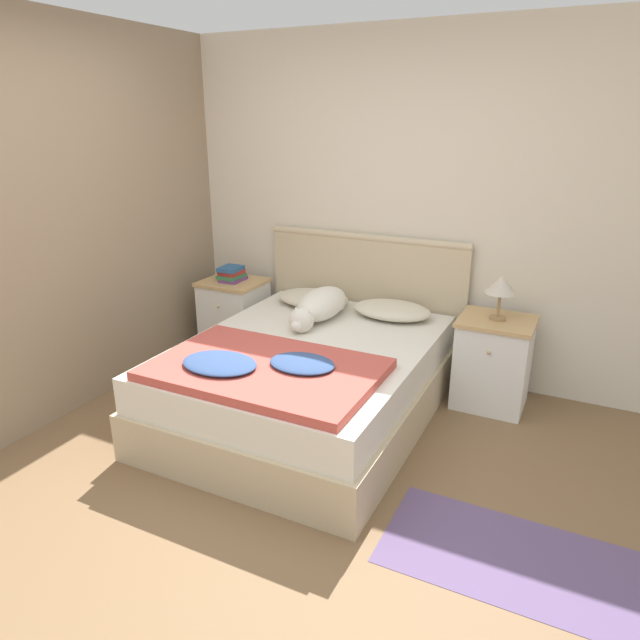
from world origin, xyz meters
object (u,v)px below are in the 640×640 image
(nightstand_right, at_px, (493,362))
(table_lamp, at_px, (501,286))
(book_stack, at_px, (232,274))
(pillow_right, at_px, (392,310))
(dog, at_px, (320,306))
(pillow_left, at_px, (313,298))
(bed, at_px, (307,381))
(nightstand_left, at_px, (235,316))

(nightstand_right, bearing_deg, table_lamp, -90.00)
(book_stack, bearing_deg, pillow_right, 0.50)
(dog, relative_size, book_stack, 3.63)
(nightstand_right, bearing_deg, pillow_left, 179.76)
(nightstand_right, bearing_deg, book_stack, -179.82)
(nightstand_right, xyz_separation_m, pillow_right, (-0.75, 0.01, 0.27))
(bed, xyz_separation_m, nightstand_left, (-1.08, 0.73, 0.06))
(nightstand_right, height_order, pillow_left, pillow_left)
(bed, bearing_deg, dog, 105.84)
(bed, bearing_deg, pillow_right, 66.18)
(dog, bearing_deg, nightstand_right, 12.86)
(bed, distance_m, table_lamp, 1.43)
(pillow_right, height_order, book_stack, book_stack)
(book_stack, bearing_deg, pillow_left, 0.94)
(nightstand_right, bearing_deg, pillow_right, 179.56)
(table_lamp, bearing_deg, bed, -146.02)
(pillow_right, bearing_deg, book_stack, -179.50)
(nightstand_right, height_order, book_stack, book_stack)
(nightstand_left, bearing_deg, pillow_left, 0.44)
(nightstand_left, distance_m, book_stack, 0.38)
(nightstand_right, distance_m, book_stack, 2.19)
(pillow_left, relative_size, table_lamp, 1.89)
(pillow_right, distance_m, dog, 0.54)
(bed, distance_m, pillow_right, 0.87)
(nightstand_left, xyz_separation_m, pillow_left, (0.75, 0.01, 0.27))
(dog, relative_size, table_lamp, 2.63)
(dog, bearing_deg, pillow_right, 31.70)
(table_lamp, bearing_deg, book_stack, -179.99)
(pillow_right, bearing_deg, dog, -148.30)
(bed, xyz_separation_m, pillow_left, (-0.33, 0.74, 0.33))
(nightstand_right, xyz_separation_m, table_lamp, (-0.00, -0.01, 0.55))
(pillow_right, height_order, table_lamp, table_lamp)
(nightstand_right, relative_size, dog, 0.79)
(dog, distance_m, book_stack, 0.99)
(pillow_left, bearing_deg, pillow_right, 0.00)
(nightstand_left, xyz_separation_m, pillow_right, (1.40, 0.01, 0.27))
(pillow_left, relative_size, pillow_right, 1.00)
(pillow_right, bearing_deg, table_lamp, -0.92)
(dog, bearing_deg, nightstand_left, 163.79)
(pillow_left, height_order, dog, dog)
(table_lamp, bearing_deg, pillow_right, 179.08)
(pillow_left, distance_m, book_stack, 0.76)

